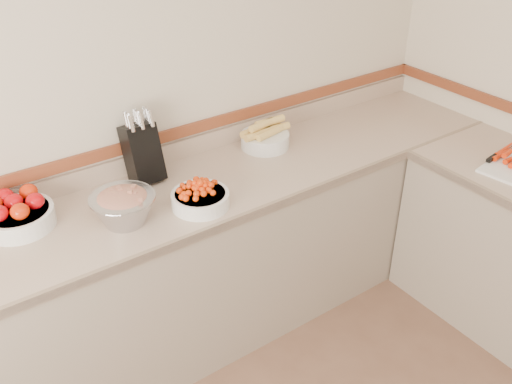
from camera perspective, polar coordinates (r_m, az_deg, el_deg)
back_wall at (r=2.75m, az=-14.07°, el=8.94°), size 4.00×0.00×4.00m
counter_back at (r=2.93m, az=-9.43°, el=-8.48°), size 4.00×0.65×1.08m
knife_block at (r=2.79m, az=-11.30°, el=3.98°), size 0.16×0.19×0.37m
tomato_bowl at (r=2.64m, az=-22.79°, el=-1.97°), size 0.31×0.31×0.15m
cherry_tomato_bowl at (r=2.59m, az=-5.62°, el=-0.48°), size 0.27×0.27×0.15m
corn_bowl at (r=3.09m, az=0.91°, el=5.55°), size 0.29×0.26×0.16m
rhubarb_bowl at (r=2.51m, az=-13.12°, el=-1.38°), size 0.29×0.29×0.16m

